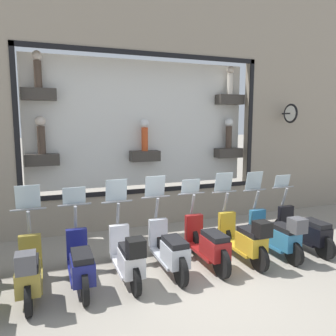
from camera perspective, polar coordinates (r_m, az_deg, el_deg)
The scene contains 10 objects.
ground_plane at distance 6.13m, azimuth 6.75°, elevation -19.10°, with size 120.00×120.00×0.00m, color gray.
building_facade at distance 8.85m, azimuth -3.92°, elevation 13.48°, with size 1.20×36.00×7.14m.
scooter_black_0 at distance 7.90m, azimuth 22.81°, elevation -10.04°, with size 1.80×0.61×1.54m.
scooter_teal_1 at distance 7.34m, azimuth 18.53°, elevation -10.87°, with size 1.79×0.60×1.67m.
scooter_yellow_2 at distance 6.88m, azimuth 13.22°, elevation -11.83°, with size 1.80×0.60×1.69m.
scooter_red_3 at distance 6.55m, azimuth 6.93°, elevation -12.97°, with size 1.81×0.60×1.59m.
scooter_silver_4 at distance 6.25m, azimuth 0.21°, elevation -13.99°, with size 1.81×0.60×1.71m.
scooter_white_5 at distance 5.96m, azimuth -6.99°, elevation -14.94°, with size 1.79×0.60×1.69m.
scooter_navy_6 at distance 5.92m, azimuth -14.97°, elevation -15.74°, with size 1.80×0.61×1.58m.
scooter_olive_7 at distance 5.84m, azimuth -23.07°, elevation -16.08°, with size 1.79×0.61×1.68m.
Camera 1 is at (-4.83, 2.55, 2.78)m, focal length 35.00 mm.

